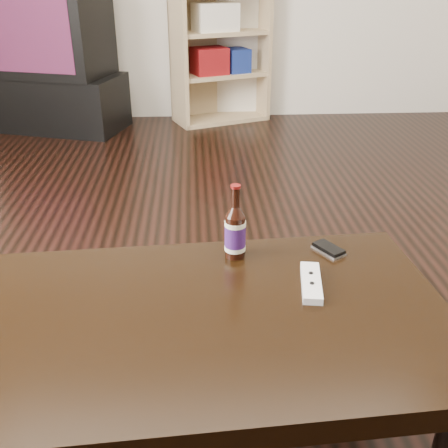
{
  "coord_description": "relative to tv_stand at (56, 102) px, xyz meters",
  "views": [
    {
      "loc": [
        -0.06,
        -1.34,
        1.16
      ],
      "look_at": [
        0.01,
        -0.1,
        0.53
      ],
      "focal_mm": 42.0,
      "sensor_mm": 36.0,
      "label": 1
    }
  ],
  "objects": [
    {
      "name": "remote",
      "position": [
        1.33,
        -2.97,
        0.24
      ],
      "size": [
        0.07,
        0.17,
        0.02
      ],
      "rotation": [
        0.0,
        0.0,
        -0.15
      ],
      "color": "silver",
      "rests_on": "coffee_table"
    },
    {
      "name": "tv",
      "position": [
        -0.0,
        -0.0,
        0.52
      ],
      "size": [
        0.97,
        0.76,
        0.64
      ],
      "rotation": [
        0.0,
        0.0,
        -0.3
      ],
      "color": "black",
      "rests_on": "tv_stand"
    },
    {
      "name": "phone",
      "position": [
        1.41,
        -2.81,
        0.24
      ],
      "size": [
        0.09,
        0.1,
        0.02
      ],
      "rotation": [
        0.0,
        0.0,
        0.55
      ],
      "color": "#B0B0B2",
      "rests_on": "coffee_table"
    },
    {
      "name": "bookshelf",
      "position": [
        1.25,
        0.17,
        0.5
      ],
      "size": [
        0.8,
        0.57,
        1.35
      ],
      "rotation": [
        0.0,
        0.0,
        0.37
      ],
      "color": "tan",
      "rests_on": "floor"
    },
    {
      "name": "beer_bottle",
      "position": [
        1.15,
        -2.81,
        0.31
      ],
      "size": [
        0.07,
        0.07,
        0.21
      ],
      "rotation": [
        0.0,
        0.0,
        -0.2
      ],
      "color": "black",
      "rests_on": "coffee_table"
    },
    {
      "name": "tv_stand",
      "position": [
        0.0,
        0.0,
        0.0
      ],
      "size": [
        1.12,
        0.79,
        0.41
      ],
      "primitive_type": "cube",
      "rotation": [
        0.0,
        0.0,
        -0.3
      ],
      "color": "black",
      "rests_on": "floor"
    },
    {
      "name": "coffee_table",
      "position": [
        1.05,
        -3.07,
        0.18
      ],
      "size": [
        1.2,
        0.75,
        0.44
      ],
      "rotation": [
        0.0,
        0.0,
        0.06
      ],
      "color": "black",
      "rests_on": "floor"
    },
    {
      "name": "floor",
      "position": [
        1.11,
        -2.71,
        -0.21
      ],
      "size": [
        5.0,
        6.0,
        0.01
      ],
      "primitive_type": "cube",
      "color": "black",
      "rests_on": "ground"
    }
  ]
}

